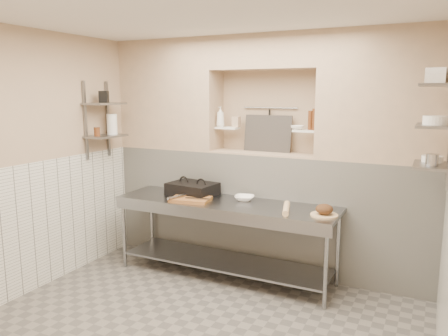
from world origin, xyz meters
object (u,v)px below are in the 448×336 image
Objects in this scene: bread_loaf at (324,209)px; jug_left at (112,124)px; mixing_bowl at (244,198)px; bowl_alcove at (297,128)px; rolling_pin at (286,208)px; panini_press at (192,189)px; prep_table at (224,224)px; cutting_board at (191,199)px; bottle_soap at (220,117)px.

bread_loaf is 2.84m from jug_left.
bread_loaf is (0.98, -0.23, 0.04)m from mixing_bowl.
bowl_alcove is (0.50, 0.37, 0.81)m from mixing_bowl.
rolling_pin is at bearing -81.76° from bowl_alcove.
panini_press reaches higher than mixing_bowl.
bowl_alcove reaches higher than prep_table.
cutting_board is 1.53m from bread_loaf.
panini_press is at bearing -176.79° from mixing_bowl.
bread_loaf is at bearing 2.54° from cutting_board.
mixing_bowl is at bearing 166.69° from bread_loaf.
prep_table is at bearing -8.00° from panini_press.
panini_press is 0.96m from bottle_soap.
cutting_board is at bearing -161.17° from prep_table.
bread_loaf is at bearing -0.98° from jug_left.
rolling_pin is at bearing -177.71° from bread_loaf.
panini_press reaches higher than cutting_board.
cutting_board is 1.49m from bowl_alcove.
rolling_pin is (0.59, -0.25, 0.00)m from mixing_bowl.
bottle_soap is at bearing 120.81° from prep_table.
bread_loaf is (1.53, 0.07, 0.05)m from cutting_board.
rolling_pin reaches higher than mixing_bowl.
bread_loaf is 0.70× the size of bottle_soap.
jug_left is (-1.20, 0.11, 0.82)m from cutting_board.
jug_left is (-2.34, 0.06, 0.81)m from rolling_pin.
mixing_bowl is 1.01m from bread_loaf.
panini_press is at bearing 173.29° from bread_loaf.
panini_press is 2.64× the size of mixing_bowl.
bread_loaf is (1.16, -0.06, 0.33)m from prep_table.
rolling_pin is at bearing 2.63° from cutting_board.
bread_loaf is at bearing -21.65° from bottle_soap.
mixing_bowl is at bearing 6.05° from jug_left.
rolling_pin is 2.84× the size of bowl_alcove.
bottle_soap is 0.99m from bowl_alcove.
rolling_pin is 1.73× the size of bottle_soap.
prep_table is 10.37× the size of bottle_soap.
jug_left is (-1.08, -0.15, 0.76)m from panini_press.
bottle_soap is (0.06, 0.65, 0.92)m from cutting_board.
mixing_bowl is 1.30× the size of bread_loaf.
bottle_soap reaches higher than mixing_bowl.
mixing_bowl is 1.50× the size of bowl_alcove.
bread_loaf reaches higher than prep_table.
panini_press is at bearing -115.83° from bottle_soap.
mixing_bowl is 0.91× the size of bottle_soap.
cutting_board is 1.73× the size of jug_left.
panini_press is 0.68m from mixing_bowl.
mixing_bowl is at bearing 10.36° from panini_press.
cutting_board is at bearing -177.46° from bread_loaf.
rolling_pin is 2.47m from jug_left.
bottle_soap reaches higher than panini_press.
cutting_board is 1.13m from rolling_pin.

